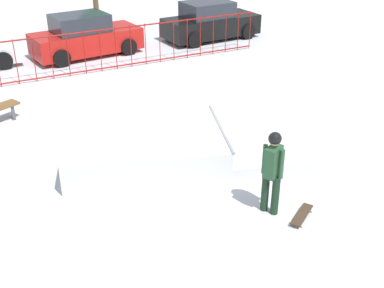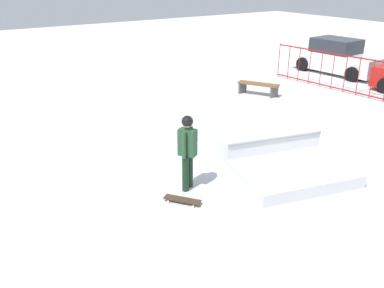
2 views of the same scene
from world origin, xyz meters
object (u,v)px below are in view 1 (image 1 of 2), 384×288
at_px(skateboard, 302,215).
at_px(skater, 273,167).
at_px(parked_car_red, 85,37).
at_px(parked_car_black, 210,22).
at_px(skate_ramp, 165,147).

bearing_deg(skateboard, skater, 100.15).
distance_m(parked_car_red, parked_car_black, 5.47).
bearing_deg(skater, skate_ramp, 79.62).
height_order(skateboard, parked_car_red, parked_car_red).
bearing_deg(skateboard, skate_ramp, 79.27).
bearing_deg(skateboard, parked_car_black, 36.00).
bearing_deg(parked_car_red, skate_ramp, -101.35).
height_order(skate_ramp, parked_car_red, parked_car_red).
distance_m(skate_ramp, parked_car_red, 9.06).
height_order(skater, parked_car_red, skater).
relative_size(skater, skateboard, 2.26).
xyz_separation_m(skate_ramp, skater, (1.10, -2.84, 0.69)).
height_order(skate_ramp, skateboard, skate_ramp).
relative_size(skateboard, parked_car_red, 0.18).
xyz_separation_m(skater, parked_car_black, (4.51, 12.21, -0.28)).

